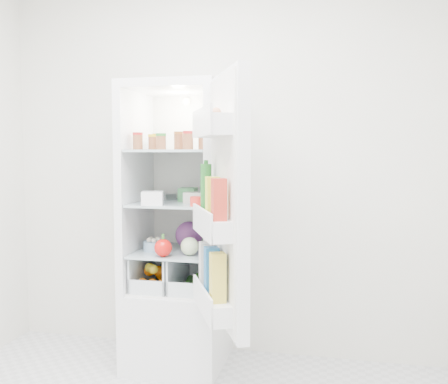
% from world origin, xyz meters
% --- Properties ---
extents(room_walls, '(3.02, 3.02, 2.61)m').
position_xyz_m(room_walls, '(0.00, 0.00, 1.59)').
color(room_walls, silver).
rests_on(room_walls, ground).
extents(refrigerator, '(0.60, 0.60, 1.80)m').
position_xyz_m(refrigerator, '(-0.20, 1.25, 0.67)').
color(refrigerator, white).
rests_on(refrigerator, ground).
extents(shelf_low, '(0.49, 0.53, 0.01)m').
position_xyz_m(shelf_low, '(-0.20, 1.19, 0.74)').
color(shelf_low, '#A1B7BD').
rests_on(shelf_low, refrigerator).
extents(shelf_mid, '(0.49, 0.53, 0.02)m').
position_xyz_m(shelf_mid, '(-0.20, 1.19, 1.05)').
color(shelf_mid, '#A1B7BD').
rests_on(shelf_mid, refrigerator).
extents(shelf_top, '(0.49, 0.53, 0.02)m').
position_xyz_m(shelf_top, '(-0.20, 1.19, 1.38)').
color(shelf_top, '#A1B7BD').
rests_on(shelf_top, refrigerator).
extents(crisper_left, '(0.23, 0.46, 0.22)m').
position_xyz_m(crisper_left, '(-0.32, 1.19, 0.61)').
color(crisper_left, silver).
rests_on(crisper_left, refrigerator).
extents(crisper_right, '(0.23, 0.46, 0.22)m').
position_xyz_m(crisper_right, '(-0.08, 1.19, 0.61)').
color(crisper_right, silver).
rests_on(crisper_right, refrigerator).
extents(condiment_jars, '(0.46, 0.32, 0.08)m').
position_xyz_m(condiment_jars, '(-0.22, 1.10, 1.43)').
color(condiment_jars, '#B21919').
rests_on(condiment_jars, shelf_top).
extents(squeeze_bottle, '(0.06, 0.06, 0.19)m').
position_xyz_m(squeeze_bottle, '(-0.05, 1.30, 1.48)').
color(squeeze_bottle, white).
rests_on(squeeze_bottle, shelf_top).
extents(tub_white, '(0.15, 0.15, 0.08)m').
position_xyz_m(tub_white, '(-0.29, 0.99, 1.10)').
color(tub_white, white).
rests_on(tub_white, shelf_mid).
extents(tub_cream, '(0.12, 0.12, 0.07)m').
position_xyz_m(tub_cream, '(-0.08, 1.17, 1.09)').
color(tub_cream, beige).
rests_on(tub_cream, shelf_mid).
extents(tin_red, '(0.11, 0.11, 0.06)m').
position_xyz_m(tin_red, '(-0.01, 0.98, 1.09)').
color(tin_red, red).
rests_on(tin_red, shelf_mid).
extents(foil_tray, '(0.18, 0.16, 0.04)m').
position_xyz_m(foil_tray, '(-0.36, 1.37, 1.08)').
color(foil_tray, silver).
rests_on(foil_tray, shelf_mid).
extents(tub_green, '(0.12, 0.16, 0.08)m').
position_xyz_m(tub_green, '(-0.15, 1.27, 1.10)').
color(tub_green, '#397F45').
rests_on(tub_green, shelf_mid).
extents(red_cabbage, '(0.18, 0.18, 0.18)m').
position_xyz_m(red_cabbage, '(-0.14, 1.26, 0.84)').
color(red_cabbage, '#541F5A').
rests_on(red_cabbage, shelf_low).
extents(bell_pepper, '(0.11, 0.11, 0.11)m').
position_xyz_m(bell_pepper, '(-0.22, 0.98, 0.80)').
color(bell_pepper, red).
rests_on(bell_pepper, shelf_low).
extents(mushroom_bowl, '(0.15, 0.15, 0.06)m').
position_xyz_m(mushroom_bowl, '(-0.33, 1.13, 0.78)').
color(mushroom_bowl, '#88ABCB').
rests_on(mushroom_bowl, shelf_low).
extents(salad_bag, '(0.11, 0.11, 0.11)m').
position_xyz_m(salad_bag, '(-0.08, 1.05, 0.80)').
color(salad_bag, beige).
rests_on(salad_bag, shelf_low).
extents(citrus_pile, '(0.20, 0.31, 0.16)m').
position_xyz_m(citrus_pile, '(-0.33, 1.15, 0.59)').
color(citrus_pile, orange).
rests_on(citrus_pile, refrigerator).
extents(veg_pile, '(0.16, 0.30, 0.10)m').
position_xyz_m(veg_pile, '(-0.07, 1.18, 0.56)').
color(veg_pile, '#1A4918').
rests_on(veg_pile, refrigerator).
extents(fridge_door, '(0.39, 0.57, 1.30)m').
position_xyz_m(fridge_door, '(0.23, 0.64, 1.09)').
color(fridge_door, white).
rests_on(fridge_door, refrigerator).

